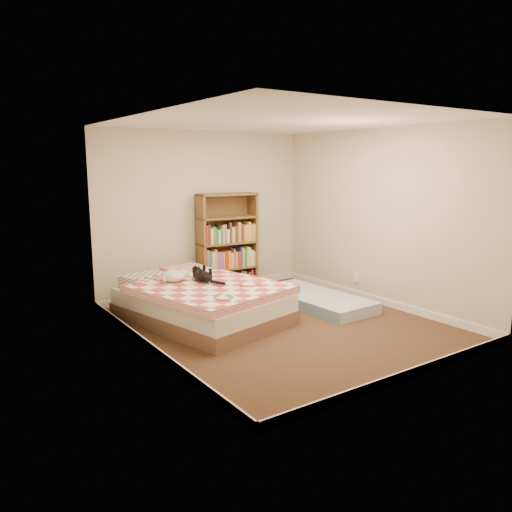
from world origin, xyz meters
TOP-DOWN VIEW (x-y plane):
  - room at (0.00, 0.00)m, footprint 3.51×4.01m
  - bed at (-0.76, 0.73)m, footprint 1.89×2.35m
  - bookshelf at (0.27, 1.79)m, footprint 0.96×0.38m
  - floor_mattress at (0.94, 0.44)m, footprint 0.88×1.82m
  - black_cat at (-0.69, 0.82)m, footprint 0.28×0.71m
  - white_dog at (-1.01, 0.97)m, footprint 0.42×0.42m

SIDE VIEW (x-z plane):
  - floor_mattress at x=0.94m, z-range 0.00..0.16m
  - bed at x=-0.76m, z-range -0.03..0.53m
  - black_cat at x=-0.69m, z-range 0.49..0.65m
  - bookshelf at x=0.27m, z-range -0.21..1.35m
  - white_dog at x=-1.01m, z-range 0.50..0.65m
  - room at x=0.00m, z-range -0.06..2.45m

